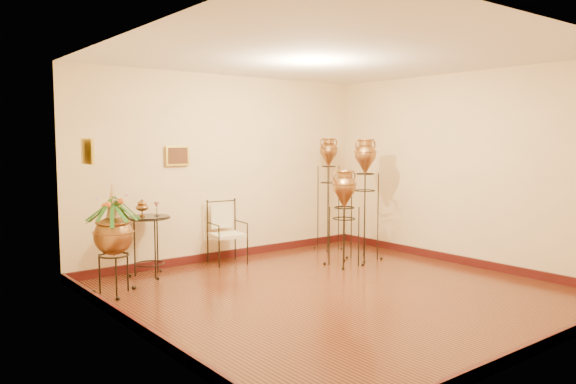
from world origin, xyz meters
TOP-DOWN VIEW (x-y plane):
  - ground at (0.00, 0.00)m, footprint 5.00×5.00m
  - room_shell at (-0.01, 0.01)m, footprint 5.02×5.02m
  - amphora_tall at (1.70, 2.07)m, footprint 0.40×0.40m
  - amphora_mid at (1.60, 1.13)m, footprint 0.55×0.55m
  - amphora_short at (1.05, 1.01)m, footprint 0.47×0.47m
  - planter_urn at (-2.15, 1.56)m, footprint 0.89×0.89m
  - armchair at (-0.22, 2.15)m, footprint 0.58×0.54m
  - side_table at (-1.45, 2.15)m, footprint 0.58×0.58m

SIDE VIEW (x-z plane):
  - ground at x=0.00m, z-range 0.00..0.00m
  - side_table at x=-1.45m, z-range -0.09..0.94m
  - armchair at x=-0.22m, z-range 0.00..0.93m
  - amphora_short at x=1.05m, z-range 0.00..1.42m
  - planter_urn at x=-2.15m, z-range 0.08..1.44m
  - amphora_mid at x=1.60m, z-range 0.01..1.87m
  - amphora_tall at x=1.70m, z-range 0.02..1.89m
  - room_shell at x=-0.01m, z-range 0.33..3.14m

